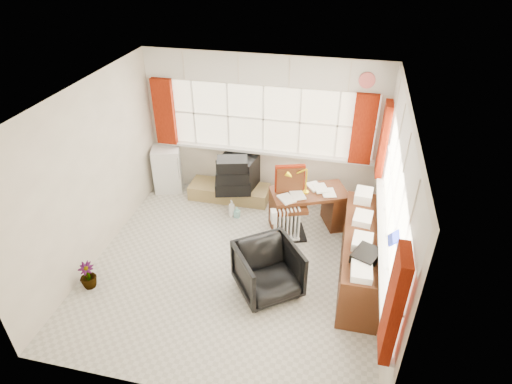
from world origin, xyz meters
TOP-DOWN VIEW (x-y plane):
  - ground at (0.00, 0.00)m, footprint 4.00×4.00m
  - room_walls at (0.00, 0.00)m, footprint 4.00×4.00m
  - window_back at (0.00, 1.94)m, footprint 3.70×0.12m
  - window_right at (1.94, 0.00)m, footprint 0.12×3.70m
  - curtains at (0.92, 0.93)m, footprint 3.83×3.83m
  - overhead_cabinets at (0.98, 0.98)m, footprint 3.98×3.98m
  - desk at (0.90, 1.18)m, footprint 1.29×0.99m
  - desk_lamp at (0.84, 1.14)m, footprint 0.18×0.16m
  - task_chair at (0.63, 1.03)m, footprint 0.59×0.61m
  - office_chair at (0.56, -0.35)m, footprint 1.07×1.07m
  - radiator at (0.63, 0.74)m, footprint 0.42×0.29m
  - credenza at (1.73, 0.20)m, footprint 0.50×2.00m
  - file_tray at (1.75, -0.32)m, footprint 0.39×0.43m
  - tv_bench at (-0.55, 1.72)m, footprint 1.40×0.50m
  - crt_tv at (-0.39, 1.81)m, footprint 0.69×0.65m
  - hifi_stack at (-0.43, 1.56)m, footprint 0.68×0.53m
  - mini_fridge at (-1.73, 1.80)m, footprint 0.61×0.61m
  - spray_bottle_a at (-0.37, 1.20)m, footprint 0.16×0.16m
  - spray_bottle_b at (-0.27, 1.18)m, footprint 0.09×0.10m
  - flower_vase at (-1.80, -0.81)m, footprint 0.23×0.23m

SIDE VIEW (x-z plane):
  - ground at x=0.00m, z-range 0.00..0.00m
  - spray_bottle_b at x=-0.27m, z-range 0.00..0.19m
  - tv_bench at x=-0.55m, z-range 0.00..0.25m
  - spray_bottle_a at x=-0.37m, z-range 0.00..0.30m
  - flower_vase at x=-1.80m, z-range 0.00..0.39m
  - radiator at x=0.63m, z-range -0.05..0.54m
  - office_chair at x=0.56m, z-range 0.00..0.71m
  - desk at x=0.90m, z-range 0.02..0.72m
  - credenza at x=1.73m, z-range -0.03..0.82m
  - mini_fridge at x=-1.73m, z-range 0.00..0.82m
  - crt_tv at x=-0.39m, z-range 0.25..0.80m
  - hifi_stack at x=-0.43m, z-range 0.23..0.86m
  - task_chair at x=0.63m, z-range 0.03..1.15m
  - file_tray at x=1.75m, z-range 0.75..0.87m
  - window_back at x=0.00m, z-range -0.85..2.75m
  - window_right at x=1.94m, z-range -0.85..2.75m
  - desk_lamp at x=0.84m, z-range 0.75..1.19m
  - curtains at x=0.92m, z-range 0.88..2.03m
  - room_walls at x=0.00m, z-range -0.50..3.50m
  - overhead_cabinets at x=0.98m, z-range 2.01..2.49m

